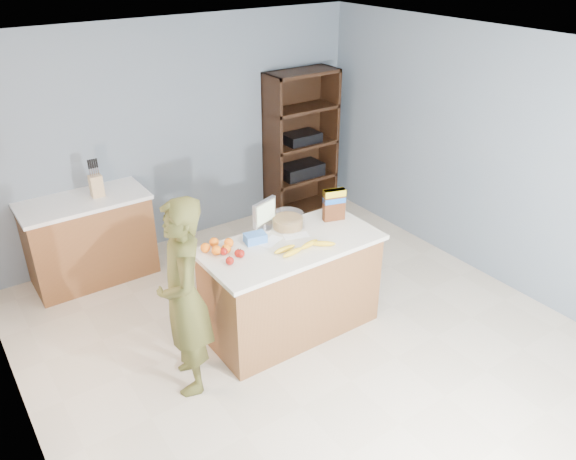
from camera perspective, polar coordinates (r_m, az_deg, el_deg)
floor at (r=5.08m, az=2.29°, el=-11.55°), size 4.50×5.00×0.02m
walls at (r=4.23m, az=2.72°, el=5.98°), size 4.52×5.02×2.51m
counter_peninsula at (r=5.03m, az=0.33°, el=-6.11°), size 1.56×0.76×0.90m
back_cabinet at (r=6.11m, az=-19.50°, el=-0.86°), size 1.24×0.62×0.90m
shelving_unit at (r=7.14m, az=1.10°, el=8.58°), size 0.90×0.40×1.80m
person at (r=4.30m, az=-10.50°, el=-6.83°), size 0.55×0.68×1.62m
knife_block at (r=5.90m, az=-18.90°, el=4.34°), size 0.12×0.10×0.31m
envelopes at (r=4.84m, az=-0.44°, el=-0.87°), size 0.48×0.22×0.00m
bananas at (r=4.66m, az=1.48°, el=-1.77°), size 0.52×0.22×0.05m
apples at (r=4.55m, az=-5.59°, el=-2.51°), size 0.20×0.23×0.07m
oranges at (r=4.67m, az=-7.11°, el=-1.66°), size 0.28×0.23×0.08m
blue_carton at (r=4.77m, az=-3.35°, el=-0.81°), size 0.20×0.15×0.08m
salad_bowl at (r=5.00m, az=-0.03°, el=0.90°), size 0.30×0.30×0.13m
tv at (r=4.92m, az=-2.41°, el=1.70°), size 0.28×0.12×0.28m
cereal_box at (r=5.10m, az=4.71°, el=2.81°), size 0.21×0.13×0.30m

